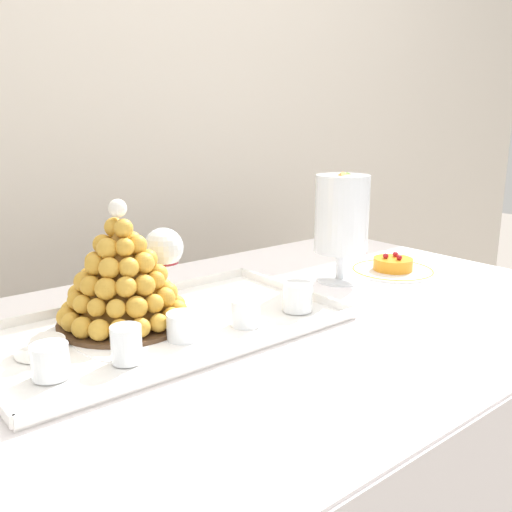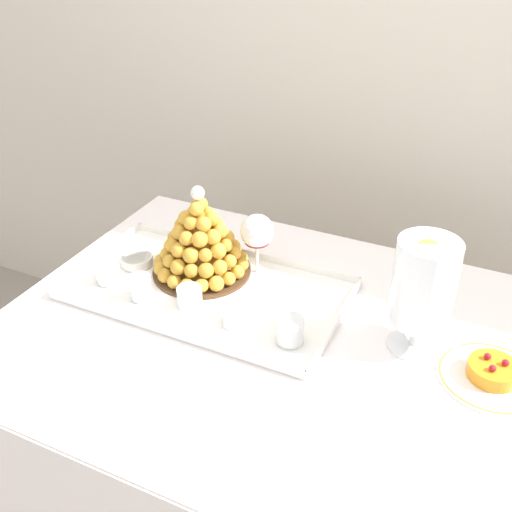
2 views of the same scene
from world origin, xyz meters
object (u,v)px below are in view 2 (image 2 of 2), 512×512
object	(u,v)px
croquembouche	(200,241)
dessert_cup_mid_right	(234,315)
creme_brulee_ramekin	(137,259)
wine_glass	(257,233)
dessert_cup_right	(290,331)
dessert_cup_left	(108,273)
macaron_goblet	(424,284)
dessert_cup_centre	(190,298)
serving_tray	(208,290)
dessert_cup_mid_left	(141,288)
fruit_tart_plate	(492,374)

from	to	relation	value
croquembouche	dessert_cup_mid_right	bearing A→B (deg)	-41.58
creme_brulee_ramekin	wine_glass	world-z (taller)	wine_glass
croquembouche	creme_brulee_ramekin	world-z (taller)	croquembouche
croquembouche	wine_glass	bearing A→B (deg)	26.27
croquembouche	dessert_cup_right	size ratio (longest dim) A/B	4.19
creme_brulee_ramekin	wine_glass	distance (m)	0.32
croquembouche	creme_brulee_ramekin	xyz separation A→B (m)	(-0.17, -0.04, -0.08)
dessert_cup_left	creme_brulee_ramekin	xyz separation A→B (m)	(0.02, 0.10, -0.01)
macaron_goblet	creme_brulee_ramekin	bearing A→B (deg)	179.35
croquembouche	dessert_cup_centre	world-z (taller)	croquembouche
serving_tray	creme_brulee_ramekin	size ratio (longest dim) A/B	8.01
serving_tray	dessert_cup_mid_right	xyz separation A→B (m)	(0.12, -0.09, 0.03)
croquembouche	dessert_cup_left	size ratio (longest dim) A/B	4.38
dessert_cup_mid_left	dessert_cup_right	size ratio (longest dim) A/B	1.01
dessert_cup_right	wine_glass	world-z (taller)	wine_glass
dessert_cup_mid_left	dessert_cup_centre	distance (m)	0.12
croquembouche	dessert_cup_mid_right	distance (m)	0.24
serving_tray	dessert_cup_mid_right	distance (m)	0.15
dessert_cup_mid_right	macaron_goblet	world-z (taller)	macaron_goblet
fruit_tart_plate	wine_glass	bearing A→B (deg)	166.37
dessert_cup_left	dessert_cup_centre	distance (m)	0.23
serving_tray	creme_brulee_ramekin	bearing A→B (deg)	174.00
macaron_goblet	wine_glass	size ratio (longest dim) A/B	1.63
wine_glass	serving_tray	bearing A→B (deg)	-120.59
dessert_cup_centre	dessert_cup_mid_right	bearing A→B (deg)	-7.68
dessert_cup_mid_left	dessert_cup_mid_right	world-z (taller)	dessert_cup_mid_left
dessert_cup_mid_left	dessert_cup_mid_right	distance (m)	0.24
dessert_cup_mid_right	fruit_tart_plate	bearing A→B (deg)	7.63
dessert_cup_left	creme_brulee_ramekin	world-z (taller)	dessert_cup_left
macaron_goblet	dessert_cup_mid_left	bearing A→B (deg)	-169.76
dessert_cup_mid_right	fruit_tart_plate	xyz separation A→B (m)	(0.53, 0.07, -0.02)
dessert_cup_left	serving_tray	bearing A→B (deg)	17.14
croquembouche	wine_glass	distance (m)	0.14
dessert_cup_right	creme_brulee_ramekin	bearing A→B (deg)	166.33
macaron_goblet	fruit_tart_plate	xyz separation A→B (m)	(0.16, -0.03, -0.15)
dessert_cup_left	wine_glass	bearing A→B (deg)	32.28
fruit_tart_plate	dessert_cup_left	bearing A→B (deg)	-176.52
dessert_cup_centre	dessert_cup_right	xyz separation A→B (m)	(0.25, -0.02, 0.00)
serving_tray	dessert_cup_centre	bearing A→B (deg)	-94.53
croquembouche	macaron_goblet	xyz separation A→B (m)	(0.54, -0.05, 0.06)
creme_brulee_ramekin	macaron_goblet	xyz separation A→B (m)	(0.71, -0.01, 0.14)
dessert_cup_left	dessert_cup_mid_right	xyz separation A→B (m)	(0.35, -0.02, -0.00)
dessert_cup_mid_right	fruit_tart_plate	distance (m)	0.54
dessert_cup_left	dessert_cup_mid_left	xyz separation A→B (m)	(0.11, -0.02, 0.00)
dessert_cup_centre	creme_brulee_ramekin	size ratio (longest dim) A/B	0.71
dessert_cup_centre	wine_glass	world-z (taller)	wine_glass
dessert_cup_mid_left	fruit_tart_plate	xyz separation A→B (m)	(0.77, 0.08, -0.02)
serving_tray	dessert_cup_left	world-z (taller)	dessert_cup_left
dessert_cup_mid_right	wine_glass	size ratio (longest dim) A/B	0.34
dessert_cup_mid_right	dessert_cup_mid_left	bearing A→B (deg)	-178.68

